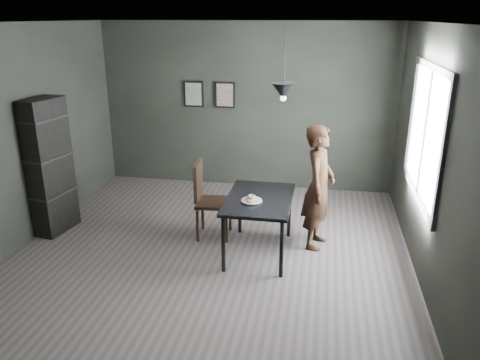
% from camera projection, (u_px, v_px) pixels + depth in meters
% --- Properties ---
extents(ground, '(5.00, 5.00, 0.00)m').
position_uv_depth(ground, '(213.00, 248.00, 6.11)').
color(ground, '#3D3634').
rests_on(ground, ground).
extents(back_wall, '(5.00, 0.10, 2.80)m').
position_uv_depth(back_wall, '(246.00, 107.00, 7.96)').
color(back_wall, black).
rests_on(back_wall, ground).
extents(ceiling, '(5.00, 5.00, 0.02)m').
position_uv_depth(ceiling, '(208.00, 22.00, 5.18)').
color(ceiling, silver).
rests_on(ceiling, ground).
extents(window_assembly, '(0.04, 1.96, 1.56)m').
position_uv_depth(window_assembly, '(425.00, 133.00, 5.34)').
color(window_assembly, white).
rests_on(window_assembly, ground).
extents(cafe_table, '(0.80, 1.20, 0.75)m').
position_uv_depth(cafe_table, '(259.00, 204.00, 5.78)').
color(cafe_table, black).
rests_on(cafe_table, ground).
extents(white_plate, '(0.23, 0.23, 0.01)m').
position_uv_depth(white_plate, '(252.00, 201.00, 5.64)').
color(white_plate, white).
rests_on(white_plate, cafe_table).
extents(donut_pile, '(0.17, 0.17, 0.08)m').
position_uv_depth(donut_pile, '(252.00, 199.00, 5.63)').
color(donut_pile, '#F4E2BD').
rests_on(donut_pile, white_plate).
extents(woman, '(0.50, 0.66, 1.62)m').
position_uv_depth(woman, '(319.00, 187.00, 5.94)').
color(woman, black).
rests_on(woman, ground).
extents(wood_chair, '(0.49, 0.49, 1.05)m').
position_uv_depth(wood_chair, '(207.00, 195.00, 6.27)').
color(wood_chair, black).
rests_on(wood_chair, ground).
extents(shelf_unit, '(0.45, 0.67, 1.86)m').
position_uv_depth(shelf_unit, '(48.00, 167.00, 6.35)').
color(shelf_unit, black).
rests_on(shelf_unit, ground).
extents(pendant_lamp, '(0.28, 0.28, 0.86)m').
position_uv_depth(pendant_lamp, '(283.00, 91.00, 5.37)').
color(pendant_lamp, black).
rests_on(pendant_lamp, ground).
extents(framed_print_left, '(0.34, 0.04, 0.44)m').
position_uv_depth(framed_print_left, '(194.00, 94.00, 8.02)').
color(framed_print_left, black).
rests_on(framed_print_left, ground).
extents(framed_print_right, '(0.34, 0.04, 0.44)m').
position_uv_depth(framed_print_right, '(225.00, 95.00, 7.92)').
color(framed_print_right, black).
rests_on(framed_print_right, ground).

